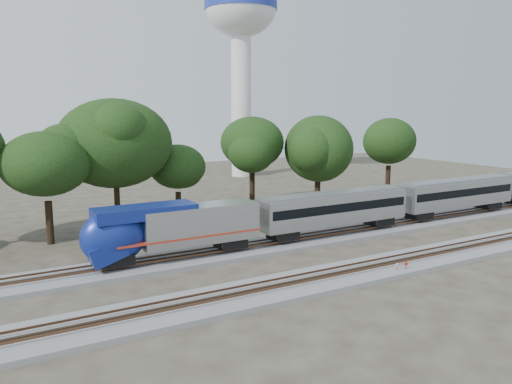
% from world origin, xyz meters
% --- Properties ---
extents(ground, '(160.00, 160.00, 0.00)m').
position_xyz_m(ground, '(0.00, 0.00, 0.00)').
color(ground, '#383328').
rests_on(ground, ground).
extents(track_far, '(160.00, 5.00, 0.73)m').
position_xyz_m(track_far, '(0.00, 6.00, 0.21)').
color(track_far, slate).
rests_on(track_far, ground).
extents(track_near, '(160.00, 5.00, 0.73)m').
position_xyz_m(track_near, '(0.00, -4.00, 0.21)').
color(track_near, slate).
rests_on(track_near, ground).
extents(train, '(87.97, 3.03, 4.47)m').
position_xyz_m(train, '(26.81, 6.00, 3.14)').
color(train, '#B1B3B8').
rests_on(train, ground).
extents(switch_stand_red, '(0.31, 0.12, 0.99)m').
position_xyz_m(switch_stand_red, '(6.33, -5.75, 0.63)').
color(switch_stand_red, '#512D19').
rests_on(switch_stand_red, ground).
extents(switch_stand_white, '(0.30, 0.06, 0.94)m').
position_xyz_m(switch_stand_white, '(5.61, -5.49, 0.60)').
color(switch_stand_white, '#512D19').
rests_on(switch_stand_white, ground).
extents(switch_lever, '(0.57, 0.44, 0.30)m').
position_xyz_m(switch_lever, '(4.57, -5.28, 0.15)').
color(switch_lever, '#512D19').
rests_on(switch_lever, ground).
extents(water_tower, '(13.53, 13.53, 37.46)m').
position_xyz_m(water_tower, '(22.59, 52.57, 27.75)').
color(water_tower, silver).
rests_on(water_tower, ground).
extents(tree_2, '(7.94, 7.94, 11.20)m').
position_xyz_m(tree_2, '(-16.90, 17.80, 7.79)').
color(tree_2, black).
rests_on(tree_2, ground).
extents(tree_3, '(9.52, 9.52, 13.42)m').
position_xyz_m(tree_3, '(-9.79, 19.99, 9.35)').
color(tree_3, black).
rests_on(tree_3, ground).
extents(tree_4, '(6.53, 6.53, 9.21)m').
position_xyz_m(tree_4, '(-2.54, 20.89, 6.40)').
color(tree_4, black).
rests_on(tree_4, ground).
extents(tree_5, '(8.76, 8.76, 12.35)m').
position_xyz_m(tree_5, '(8.80, 23.67, 8.60)').
color(tree_5, black).
rests_on(tree_5, ground).
extents(tree_6, '(7.99, 7.99, 11.26)m').
position_xyz_m(tree_6, '(16.07, 19.12, 7.84)').
color(tree_6, black).
rests_on(tree_6, ground).
extents(tree_7, '(8.25, 8.25, 11.63)m').
position_xyz_m(tree_7, '(32.36, 23.01, 8.10)').
color(tree_7, black).
rests_on(tree_7, ground).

